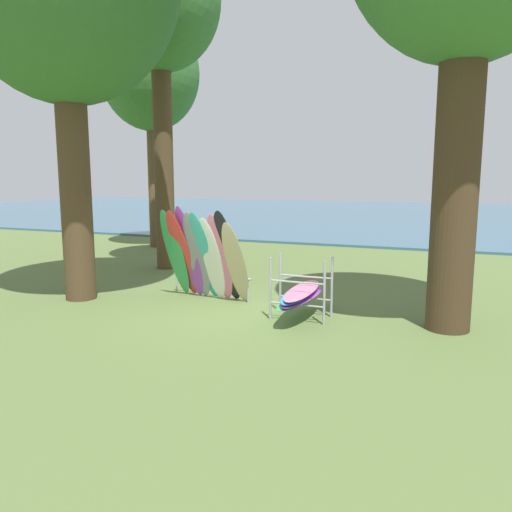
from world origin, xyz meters
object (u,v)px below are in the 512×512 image
tree_mid_behind (150,74)px  tree_far_left_back (159,5)px  board_storage_rack (301,294)px  leaning_board_pile (204,256)px

tree_mid_behind → tree_far_left_back: 5.08m
board_storage_rack → tree_mid_behind: bearing=137.5°
tree_far_left_back → leaning_board_pile: (3.05, -3.26, -6.73)m
tree_far_left_back → tree_mid_behind: bearing=127.1°
leaning_board_pile → board_storage_rack: size_ratio=1.09×
tree_mid_behind → board_storage_rack: bearing=-42.5°
leaning_board_pile → board_storage_rack: 2.64m
tree_mid_behind → leaning_board_pile: (6.05, -7.22, -5.72)m
tree_mid_behind → leaning_board_pile: size_ratio=3.88×
board_storage_rack → tree_far_left_back: bearing=145.1°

